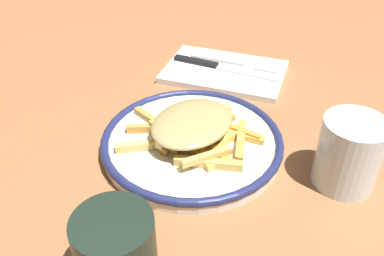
{
  "coord_description": "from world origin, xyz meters",
  "views": [
    {
      "loc": [
        0.45,
        0.16,
        0.39
      ],
      "look_at": [
        0.0,
        0.0,
        0.04
      ],
      "focal_mm": 38.62,
      "sensor_mm": 36.0,
      "label": 1
    }
  ],
  "objects_px": {
    "plate": "(192,142)",
    "napkin": "(224,72)",
    "fork": "(234,63)",
    "fries_heap": "(195,126)",
    "knife": "(215,66)",
    "water_glass": "(349,155)",
    "coffee_mug": "(117,254)"
  },
  "relations": [
    {
      "from": "napkin",
      "to": "knife",
      "type": "relative_size",
      "value": 1.06
    },
    {
      "from": "plate",
      "to": "fries_heap",
      "type": "bearing_deg",
      "value": 158.55
    },
    {
      "from": "plate",
      "to": "coffee_mug",
      "type": "relative_size",
      "value": 2.43
    },
    {
      "from": "fries_heap",
      "to": "fork",
      "type": "relative_size",
      "value": 1.2
    },
    {
      "from": "plate",
      "to": "water_glass",
      "type": "bearing_deg",
      "value": 89.19
    },
    {
      "from": "plate",
      "to": "napkin",
      "type": "height_order",
      "value": "plate"
    },
    {
      "from": "water_glass",
      "to": "coffee_mug",
      "type": "height_order",
      "value": "water_glass"
    },
    {
      "from": "fork",
      "to": "water_glass",
      "type": "distance_m",
      "value": 0.34
    },
    {
      "from": "plate",
      "to": "napkin",
      "type": "distance_m",
      "value": 0.23
    },
    {
      "from": "fries_heap",
      "to": "coffee_mug",
      "type": "distance_m",
      "value": 0.24
    },
    {
      "from": "fries_heap",
      "to": "water_glass",
      "type": "bearing_deg",
      "value": 87.73
    },
    {
      "from": "coffee_mug",
      "to": "fries_heap",
      "type": "bearing_deg",
      "value": 179.86
    },
    {
      "from": "plate",
      "to": "napkin",
      "type": "bearing_deg",
      "value": -176.53
    },
    {
      "from": "napkin",
      "to": "water_glass",
      "type": "height_order",
      "value": "water_glass"
    },
    {
      "from": "napkin",
      "to": "coffee_mug",
      "type": "height_order",
      "value": "coffee_mug"
    },
    {
      "from": "fries_heap",
      "to": "knife",
      "type": "height_order",
      "value": "fries_heap"
    },
    {
      "from": "plate",
      "to": "water_glass",
      "type": "relative_size",
      "value": 2.75
    },
    {
      "from": "coffee_mug",
      "to": "napkin",
      "type": "bearing_deg",
      "value": -178.08
    },
    {
      "from": "water_glass",
      "to": "napkin",
      "type": "bearing_deg",
      "value": -135.95
    },
    {
      "from": "plate",
      "to": "fork",
      "type": "height_order",
      "value": "plate"
    },
    {
      "from": "water_glass",
      "to": "fries_heap",
      "type": "bearing_deg",
      "value": -92.27
    },
    {
      "from": "plate",
      "to": "knife",
      "type": "bearing_deg",
      "value": -172.01
    },
    {
      "from": "plate",
      "to": "napkin",
      "type": "relative_size",
      "value": 1.2
    },
    {
      "from": "knife",
      "to": "plate",
      "type": "bearing_deg",
      "value": 7.99
    },
    {
      "from": "fork",
      "to": "knife",
      "type": "height_order",
      "value": "knife"
    },
    {
      "from": "napkin",
      "to": "fork",
      "type": "relative_size",
      "value": 1.27
    },
    {
      "from": "coffee_mug",
      "to": "knife",
      "type": "bearing_deg",
      "value": -175.79
    },
    {
      "from": "napkin",
      "to": "fork",
      "type": "bearing_deg",
      "value": 156.0
    },
    {
      "from": "water_glass",
      "to": "knife",
      "type": "bearing_deg",
      "value": -133.88
    },
    {
      "from": "fries_heap",
      "to": "coffee_mug",
      "type": "bearing_deg",
      "value": -0.14
    },
    {
      "from": "plate",
      "to": "fork",
      "type": "xyz_separation_m",
      "value": [
        -0.26,
        -0.0,
        0.0
      ]
    },
    {
      "from": "fries_heap",
      "to": "water_glass",
      "type": "relative_size",
      "value": 2.17
    }
  ]
}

